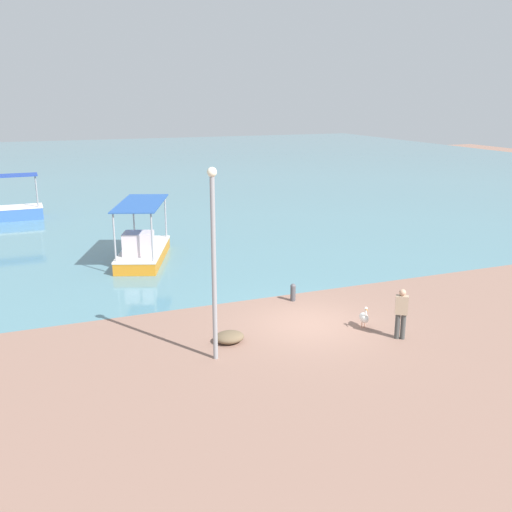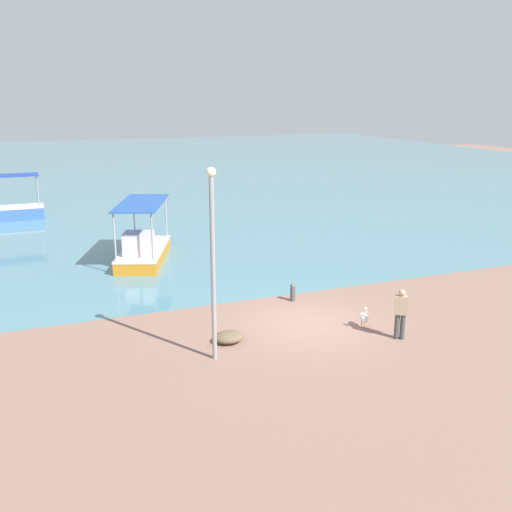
% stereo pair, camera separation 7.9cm
% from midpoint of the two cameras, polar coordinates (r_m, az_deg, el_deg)
% --- Properties ---
extents(ground, '(120.00, 120.00, 0.00)m').
position_cam_midpoint_polar(ground, '(19.94, 5.21, -6.76)').
color(ground, '#896556').
extents(harbor_water, '(110.00, 90.00, 0.00)m').
position_cam_midpoint_polar(harbor_water, '(65.41, -14.11, 8.52)').
color(harbor_water, slate).
rests_on(harbor_water, ground).
extents(fishing_boat_outer, '(3.54, 5.41, 2.81)m').
position_cam_midpoint_polar(fishing_boat_outer, '(27.53, -11.35, 0.70)').
color(fishing_boat_outer, orange).
rests_on(fishing_boat_outer, harbor_water).
extents(pelican, '(0.41, 0.80, 0.80)m').
position_cam_midpoint_polar(pelican, '(19.75, 10.64, -6.03)').
color(pelican, '#E0997A').
rests_on(pelican, ground).
extents(lamp_post, '(0.28, 0.28, 5.73)m').
position_cam_midpoint_polar(lamp_post, '(16.29, -4.40, 0.09)').
color(lamp_post, gray).
rests_on(lamp_post, ground).
extents(mooring_bollard, '(0.21, 0.21, 0.69)m').
position_cam_midpoint_polar(mooring_bollard, '(21.94, 3.62, -3.58)').
color(mooring_bollard, '#47474C').
rests_on(mooring_bollard, ground).
extents(fisherman_standing, '(0.45, 0.41, 1.69)m').
position_cam_midpoint_polar(fisherman_standing, '(18.94, 14.20, -5.48)').
color(fisherman_standing, '#424442').
rests_on(fisherman_standing, ground).
extents(net_pile, '(0.96, 0.81, 0.35)m').
position_cam_midpoint_polar(net_pile, '(18.40, -2.80, -8.10)').
color(net_pile, brown).
rests_on(net_pile, ground).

